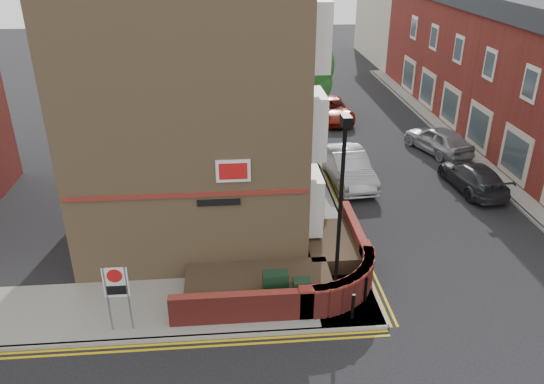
{
  "coord_description": "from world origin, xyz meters",
  "views": [
    {
      "loc": [
        -1.59,
        -12.39,
        10.84
      ],
      "look_at": [
        -0.18,
        4.0,
        2.82
      ],
      "focal_mm": 35.0,
      "sensor_mm": 36.0,
      "label": 1
    }
  ],
  "objects": [
    {
      "name": "far_terrace_cream",
      "position": [
        14.5,
        38.0,
        4.05
      ],
      "size": [
        5.4,
        12.4,
        8.0
      ],
      "color": "beige",
      "rests_on": "ground"
    },
    {
      "name": "silver_car_near",
      "position": [
        4.05,
        10.61,
        0.79
      ],
      "size": [
        2.06,
        4.9,
        1.57
      ],
      "primitive_type": "imported",
      "rotation": [
        0.0,
        0.0,
        0.08
      ],
      "color": "#A4A6AC",
      "rests_on": "ground"
    },
    {
      "name": "corner_building",
      "position": [
        -2.84,
        8.0,
        6.23
      ],
      "size": [
        8.95,
        10.4,
        13.6
      ],
      "color": "#95764F",
      "rests_on": "ground"
    },
    {
      "name": "kerb_side",
      "position": [
        -3.5,
        0.0,
        0.06
      ],
      "size": [
        13.0,
        0.15,
        0.12
      ],
      "primitive_type": "cube",
      "color": "gray",
      "rests_on": "ground"
    },
    {
      "name": "yellow_lines_side",
      "position": [
        -3.5,
        -0.25,
        0.01
      ],
      "size": [
        13.0,
        0.28,
        0.01
      ],
      "primitive_type": "cube",
      "color": "gold",
      "rests_on": "ground"
    },
    {
      "name": "tree_mid",
      "position": [
        2.0,
        22.05,
        5.2
      ],
      "size": [
        4.03,
        4.03,
        7.42
      ],
      "color": "#382B1E",
      "rests_on": "pavement_main"
    },
    {
      "name": "pavement_corner",
      "position": [
        -3.5,
        1.5,
        0.06
      ],
      "size": [
        13.0,
        3.0,
        0.12
      ],
      "primitive_type": "cube",
      "color": "gray",
      "rests_on": "ground"
    },
    {
      "name": "yellow_lines_main",
      "position": [
        3.25,
        16.0,
        0.01
      ],
      "size": [
        0.28,
        32.0,
        0.01
      ],
      "primitive_type": "cube",
      "color": "gold",
      "rests_on": "ground"
    },
    {
      "name": "pavement_main",
      "position": [
        2.0,
        16.0,
        0.06
      ],
      "size": [
        2.0,
        32.0,
        0.12
      ],
      "primitive_type": "cube",
      "color": "gray",
      "rests_on": "ground"
    },
    {
      "name": "utility_cabinet_small",
      "position": [
        0.5,
        1.0,
        0.67
      ],
      "size": [
        0.55,
        0.4,
        1.1
      ],
      "primitive_type": "cube",
      "color": "black",
      "rests_on": "pavement_corner"
    },
    {
      "name": "far_terrace",
      "position": [
        14.5,
        17.0,
        4.04
      ],
      "size": [
        5.4,
        30.4,
        8.0
      ],
      "color": "maroon",
      "rests_on": "ground"
    },
    {
      "name": "pavement_far",
      "position": [
        13.0,
        13.0,
        0.06
      ],
      "size": [
        4.0,
        40.0,
        0.12
      ],
      "primitive_type": "cube",
      "color": "gray",
      "rests_on": "ground"
    },
    {
      "name": "tree_far",
      "position": [
        2.0,
        30.05,
        4.91
      ],
      "size": [
        3.81,
        3.81,
        7.0
      ],
      "color": "#382B1E",
      "rests_on": "pavement_main"
    },
    {
      "name": "lamppost",
      "position": [
        1.6,
        1.2,
        3.34
      ],
      "size": [
        0.25,
        0.5,
        6.3
      ],
      "color": "black",
      "rests_on": "pavement_corner"
    },
    {
      "name": "ground",
      "position": [
        0.0,
        0.0,
        0.0
      ],
      "size": [
        120.0,
        120.0,
        0.0
      ],
      "primitive_type": "plane",
      "color": "black",
      "rests_on": "ground"
    },
    {
      "name": "utility_cabinet_large",
      "position": [
        -0.3,
        1.3,
        0.72
      ],
      "size": [
        0.8,
        0.45,
        1.2
      ],
      "primitive_type": "cube",
      "color": "black",
      "rests_on": "pavement_corner"
    },
    {
      "name": "kerb_main_near",
      "position": [
        3.0,
        16.0,
        0.06
      ],
      "size": [
        0.15,
        32.0,
        0.12
      ],
      "primitive_type": "cube",
      "color": "gray",
      "rests_on": "ground"
    },
    {
      "name": "bollard_near",
      "position": [
        2.0,
        0.4,
        0.57
      ],
      "size": [
        0.11,
        0.11,
        0.9
      ],
      "primitive_type": "cylinder",
      "color": "black",
      "rests_on": "pavement_corner"
    },
    {
      "name": "silver_car_far",
      "position": [
        9.81,
        14.0,
        0.73
      ],
      "size": [
        3.03,
        4.64,
        1.47
      ],
      "primitive_type": "imported",
      "rotation": [
        0.0,
        0.0,
        3.47
      ],
      "color": "#94959B",
      "rests_on": "ground"
    },
    {
      "name": "zone_sign",
      "position": [
        -5.0,
        0.5,
        1.64
      ],
      "size": [
        0.72,
        0.07,
        2.2
      ],
      "color": "slate",
      "rests_on": "pavement_corner"
    },
    {
      "name": "grey_car_far",
      "position": [
        9.71,
        9.3,
        0.64
      ],
      "size": [
        2.11,
        4.52,
        1.28
      ],
      "primitive_type": "imported",
      "rotation": [
        0.0,
        0.0,
        3.22
      ],
      "color": "#27272B",
      "rests_on": "ground"
    },
    {
      "name": "traffic_light_assembly",
      "position": [
        2.4,
        25.0,
        2.78
      ],
      "size": [
        0.2,
        0.16,
        4.2
      ],
      "color": "black",
      "rests_on": "pavement_main"
    },
    {
      "name": "kerb_main_far",
      "position": [
        11.0,
        13.0,
        0.06
      ],
      "size": [
        0.15,
        40.0,
        0.12
      ],
      "primitive_type": "cube",
      "color": "gray",
      "rests_on": "ground"
    },
    {
      "name": "red_car_main",
      "position": [
        5.0,
        20.18,
        0.69
      ],
      "size": [
        2.59,
        5.1,
        1.38
      ],
      "primitive_type": "imported",
      "rotation": [
        0.0,
        0.0,
        0.06
      ],
      "color": "maroon",
      "rests_on": "ground"
    },
    {
      "name": "tree_near",
      "position": [
        2.0,
        14.05,
        4.7
      ],
      "size": [
        3.64,
        3.65,
        6.7
      ],
      "color": "#382B1E",
      "rests_on": "pavement_main"
    },
    {
      "name": "garden_wall",
      "position": [
        0.0,
        2.5,
        0.0
      ],
      "size": [
        6.8,
        6.0,
        1.2
      ],
      "primitive_type": null,
      "color": "maroon",
      "rests_on": "ground"
    },
    {
      "name": "bollard_far",
      "position": [
        2.6,
        1.2,
        0.57
      ],
      "size": [
        0.11,
        0.11,
        0.9
      ],
      "primitive_type": "cylinder",
      "color": "black",
      "rests_on": "pavement_corner"
    }
  ]
}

